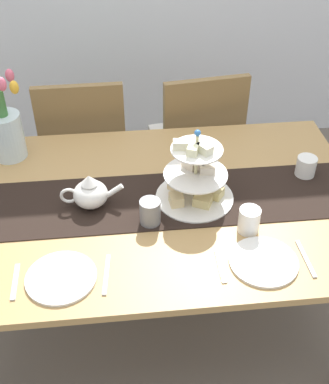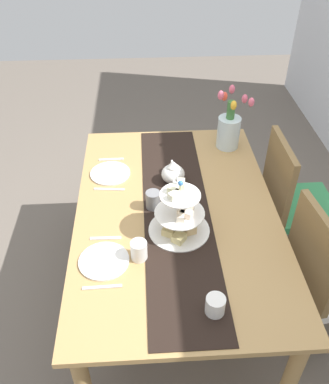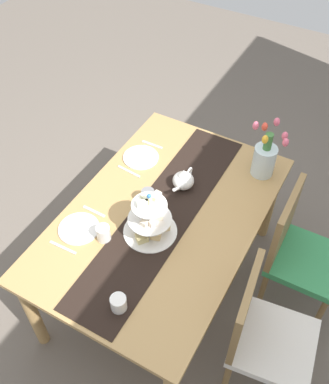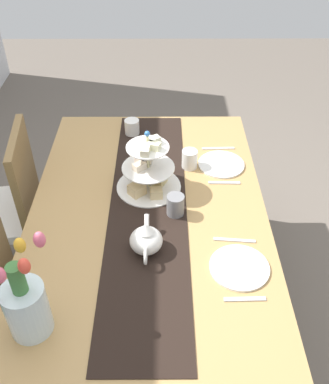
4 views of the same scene
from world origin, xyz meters
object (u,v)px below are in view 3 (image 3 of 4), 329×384
object	(u,v)px
dining_table	(163,224)
chair_left	(298,250)
cream_jug	(119,303)
dinner_plate_right	(79,229)
mug_grey	(148,197)
tulip_vase	(265,157)
knife_right	(63,247)
dinner_plate_left	(141,157)
tiered_cake_stand	(151,222)
chair_right	(262,332)
mug_white_text	(103,233)
fork_right	(94,211)
knife_left	(129,171)
fork_left	(152,145)
teapot	(183,180)

from	to	relation	value
dining_table	chair_left	bearing A→B (deg)	112.51
cream_jug	dinner_plate_right	world-z (taller)	cream_jug
dinner_plate_right	mug_grey	distance (m)	0.43
tulip_vase	knife_right	bearing A→B (deg)	-34.40
mug_grey	dinner_plate_right	bearing A→B (deg)	-33.51
dinner_plate_right	dinner_plate_left	bearing A→B (deg)	180.00
dining_table	tiered_cake_stand	size ratio (longest dim) A/B	5.28
chair_right	cream_jug	size ratio (longest dim) A/B	10.71
tiered_cake_stand	dinner_plate_left	bearing A→B (deg)	-143.51
tiered_cake_stand	mug_white_text	distance (m)	0.26
dinner_plate_left	mug_white_text	bearing A→B (deg)	13.81
dinner_plate_left	cream_jug	bearing A→B (deg)	25.55
tiered_cake_stand	dinner_plate_right	xyz separation A→B (m)	(0.18, -0.36, -0.08)
fork_right	knife_left	bearing A→B (deg)	180.00
dining_table	tiered_cake_stand	xyz separation A→B (m)	(0.14, 0.00, 0.18)
tulip_vase	cream_jug	bearing A→B (deg)	-12.56
dining_table	chair_right	xyz separation A→B (m)	(0.28, 0.75, -0.13)
fork_left	knife_left	bearing A→B (deg)	0.00
fork_right	mug_grey	size ratio (longest dim) A/B	1.58
fork_left	fork_right	xyz separation A→B (m)	(0.67, 0.00, 0.00)
fork_right	cream_jug	bearing A→B (deg)	46.29
teapot	dinner_plate_left	world-z (taller)	teapot
knife_right	tiered_cake_stand	bearing A→B (deg)	132.04
teapot	mug_grey	distance (m)	0.25
chair_right	tulip_vase	distance (m)	1.02
chair_right	knife_right	world-z (taller)	chair_right
fork_left	mug_white_text	size ratio (longest dim) A/B	1.58
mug_white_text	fork_right	bearing A→B (deg)	-129.10
tulip_vase	dinner_plate_left	size ratio (longest dim) A/B	1.75
chair_left	knife_left	xyz separation A→B (m)	(0.11, -1.10, 0.22)
tiered_cake_stand	mug_grey	world-z (taller)	tiered_cake_stand
tiered_cake_stand	cream_jug	bearing A→B (deg)	11.81
cream_jug	chair_left	bearing A→B (deg)	145.11
cream_jug	dinner_plate_left	world-z (taller)	cream_jug
cream_jug	fork_left	xyz separation A→B (m)	(-1.10, -0.46, -0.04)
chair_left	dinner_plate_right	bearing A→B (deg)	-60.21
chair_right	fork_right	distance (m)	1.13
dinner_plate_left	fork_right	distance (m)	0.52
dinner_plate_right	knife_left	bearing A→B (deg)	180.00
dinner_plate_left	dinner_plate_right	world-z (taller)	same
teapot	dinner_plate_right	distance (m)	0.68
chair_left	fork_right	bearing A→B (deg)	-66.20
cream_jug	fork_left	world-z (taller)	cream_jug
chair_right	knife_right	bearing A→B (deg)	-80.54
tulip_vase	mug_grey	distance (m)	0.75
tiered_cake_stand	mug_white_text	xyz separation A→B (m)	(0.16, -0.20, -0.04)
teapot	chair_right	bearing A→B (deg)	54.52
dining_table	teapot	xyz separation A→B (m)	(-0.25, 0.00, 0.15)
tulip_vase	fork_left	bearing A→B (deg)	-81.53
fork_left	cream_jug	bearing A→B (deg)	22.55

